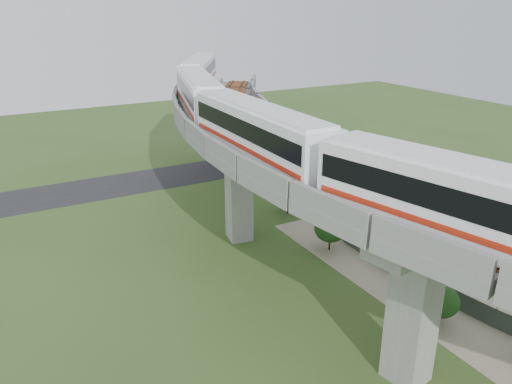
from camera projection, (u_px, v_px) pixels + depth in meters
The scene contains 12 objects.
ground at pixel (293, 294), 36.83m from camera, with size 160.00×160.00×0.00m, color #355321.
dirt_lot at pixel (447, 261), 41.52m from camera, with size 18.00×26.00×0.04m, color gray.
asphalt_road at pixel (160, 178), 61.37m from camera, with size 60.00×8.00×0.03m, color #232326.
viaduct at pixel (342, 170), 35.36m from camera, with size 19.58×73.98×11.40m.
metro_train at pixel (252, 109), 39.30m from camera, with size 14.70×60.77×3.64m.
fence at pixel (393, 255), 40.98m from camera, with size 3.87×38.73×1.50m.
tree_0 at pixel (272, 162), 61.55m from camera, with size 2.30×2.30×2.84m.
tree_1 at pixel (288, 196), 50.42m from camera, with size 2.21×2.21×2.82m.
tree_2 at pixel (330, 229), 42.75m from camera, with size 2.75×2.75×3.23m.
tree_3 at pixel (440, 301), 33.00m from camera, with size 2.48×2.48×2.72m.
car_white at pixel (431, 289), 36.37m from camera, with size 1.39×3.44×1.17m, color silver.
car_dark at pixel (408, 254), 41.36m from camera, with size 1.85×4.56×1.32m, color black.
Camera 1 is at (-17.77, -26.46, 20.12)m, focal length 35.00 mm.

